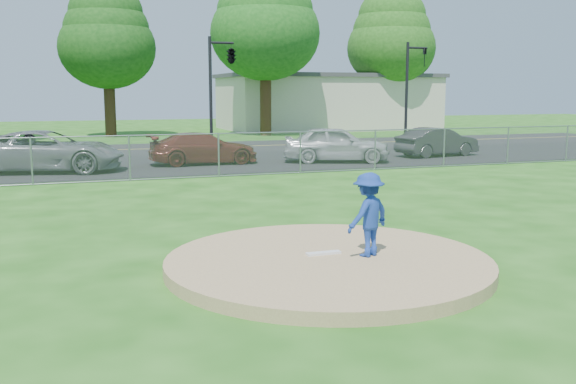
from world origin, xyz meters
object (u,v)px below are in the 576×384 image
parked_car_darkred (203,148)px  tree_far_right (391,37)px  parked_car_charcoal (437,142)px  traffic_signal_right (411,84)px  parked_car_pearl (336,144)px  commercial_building (327,101)px  parked_car_gray (47,151)px  tree_right (265,19)px  tree_center (107,36)px  traffic_signal_center (229,57)px  pitcher (368,215)px

parked_car_darkred → tree_far_right: bearing=-45.9°
tree_far_right → parked_car_charcoal: tree_far_right is taller
traffic_signal_right → parked_car_darkred: 14.45m
tree_far_right → parked_car_pearl: bearing=-123.6°
commercial_building → parked_car_gray: size_ratio=3.01×
tree_right → tree_far_right: tree_right is taller
commercial_building → parked_car_pearl: commercial_building is taller
tree_far_right → tree_center: bearing=-177.3°
tree_right → traffic_signal_right: 12.08m
tree_right → parked_car_darkred: 18.99m
tree_right → parked_car_charcoal: tree_right is taller
commercial_building → traffic_signal_right: size_ratio=2.93×
commercial_building → tree_center: bearing=-166.8°
traffic_signal_center → commercial_building: bearing=53.1°
commercial_building → parked_car_gray: 30.55m
traffic_signal_center → parked_car_gray: 11.43m
tree_center → traffic_signal_center: tree_center is taller
parked_car_gray → parked_car_pearl: 11.35m
traffic_signal_center → parked_car_gray: (-8.57, -6.52, -3.84)m
commercial_building → parked_car_charcoal: bearing=-99.9°
commercial_building → tree_right: (-7.00, -6.00, 5.49)m
parked_car_gray → parked_car_charcoal: 16.71m
traffic_signal_center → tree_far_right: bearing=39.0°
parked_car_pearl → parked_car_charcoal: size_ratio=1.12×
tree_center → traffic_signal_right: bearing=-38.2°
tree_far_right → pitcher: 40.57m
commercial_building → traffic_signal_right: 16.14m
parked_car_gray → tree_far_right: bearing=-38.0°
parked_car_charcoal → parked_car_pearl: bearing=88.5°
commercial_building → parked_car_charcoal: commercial_building is taller
pitcher → parked_car_darkred: 16.25m
tree_right → tree_far_right: size_ratio=1.08×
traffic_signal_right → parked_car_charcoal: 7.10m
tree_far_right → parked_car_darkred: 27.33m
traffic_signal_center → tree_right: bearing=63.3°
commercial_building → parked_car_darkred: bearing=-123.8°
parked_car_pearl → parked_car_charcoal: 5.42m
parked_car_gray → traffic_signal_right: bearing=-57.3°
tree_center → pitcher: bearing=-87.2°
tree_right → pitcher: bearing=-104.6°
tree_far_right → parked_car_darkred: bearing=-134.6°
commercial_building → parked_car_charcoal: 22.60m
parked_car_pearl → parked_car_charcoal: parked_car_pearl is taller
tree_center → parked_car_pearl: size_ratio=2.24×
traffic_signal_center → parked_car_pearl: size_ratio=1.27×
traffic_signal_center → parked_car_charcoal: traffic_signal_center is taller
pitcher → parked_car_pearl: pitcher is taller
parked_car_gray → parked_car_pearl: bearing=-78.8°
commercial_building → parked_car_darkred: commercial_building is taller
tree_far_right → traffic_signal_center: (-16.03, -13.00, -2.45)m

